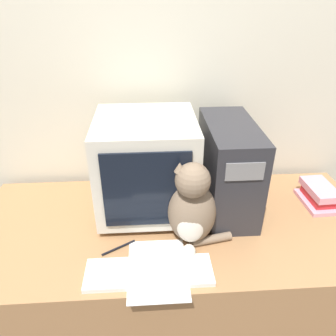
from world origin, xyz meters
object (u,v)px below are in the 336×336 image
book_stack (320,195)px  computer_tower (228,167)px  pen (119,248)px  cat (192,208)px  keyboard (149,272)px  crt_monitor (147,165)px

book_stack → computer_tower: bearing=178.6°
pen → book_stack: bearing=15.1°
computer_tower → cat: (-0.18, -0.22, -0.04)m
computer_tower → keyboard: (-0.35, -0.39, -0.19)m
crt_monitor → keyboard: crt_monitor is taller
book_stack → keyboard: bearing=-154.4°
keyboard → cat: 0.28m
crt_monitor → keyboard: 0.45m
crt_monitor → book_stack: 0.82m
crt_monitor → computer_tower: crt_monitor is taller
keyboard → cat: bearing=44.9°
computer_tower → cat: size_ratio=1.26×
book_stack → pen: size_ratio=1.73×
keyboard → cat: (0.17, 0.17, 0.14)m
crt_monitor → pen: size_ratio=3.43×
keyboard → crt_monitor: bearing=89.8°
keyboard → book_stack: bearing=25.6°
crt_monitor → pen: crt_monitor is taller
computer_tower → pen: bearing=-151.2°
cat → pen: bearing=-161.7°
book_stack → pen: book_stack is taller
computer_tower → crt_monitor: bearing=-180.0°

